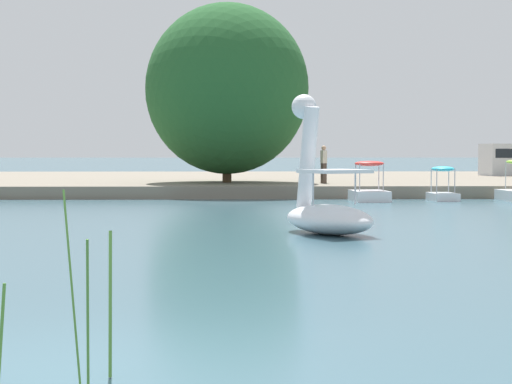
{
  "coord_description": "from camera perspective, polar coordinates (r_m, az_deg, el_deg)",
  "views": [
    {
      "loc": [
        1.47,
        -7.34,
        1.86
      ],
      "look_at": [
        2.24,
        18.88,
        0.7
      ],
      "focal_mm": 62.48,
      "sensor_mm": 36.0,
      "label": 1
    }
  ],
  "objects": [
    {
      "name": "pedal_boat_red",
      "position": [
        34.23,
        7.26,
        0.11
      ],
      "size": [
        1.39,
        2.05,
        1.54
      ],
      "color": "white",
      "rests_on": "ground_plane"
    },
    {
      "name": "person_on_path",
      "position": [
        38.97,
        4.36,
        1.83
      ],
      "size": [
        0.29,
        0.28,
        1.65
      ],
      "color": "#47382D",
      "rests_on": "shore_bank_far"
    },
    {
      "name": "pedal_boat_cyan",
      "position": [
        35.14,
        11.87,
        0.2
      ],
      "size": [
        0.96,
        1.74,
        1.33
      ],
      "color": "white",
      "rests_on": "ground_plane"
    },
    {
      "name": "ground_plane",
      "position": [
        7.72,
        -12.87,
        -11.5
      ],
      "size": [
        632.15,
        632.15,
        0.0
      ],
      "primitive_type": "plane",
      "color": "#385966"
    },
    {
      "name": "tree_willow_overhanging",
      "position": [
        40.29,
        -1.88,
        6.62
      ],
      "size": [
        9.84,
        9.71,
        8.06
      ],
      "color": "#4C3823",
      "rests_on": "shore_bank_far"
    },
    {
      "name": "swan_boat",
      "position": [
        20.45,
        4.45,
        -0.73
      ],
      "size": [
        2.55,
        3.2,
        3.25
      ],
      "color": "white",
      "rests_on": "ground_plane"
    },
    {
      "name": "shore_bank_far",
      "position": [
        49.29,
        -3.39,
        0.68
      ],
      "size": [
        125.74,
        27.72,
        0.51
      ],
      "primitive_type": "cube",
      "color": "slate",
      "rests_on": "ground_plane"
    }
  ]
}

